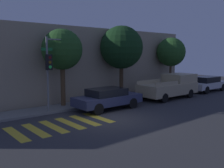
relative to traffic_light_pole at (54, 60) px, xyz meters
The scene contains 11 objects.
ground_plane 4.89m from the traffic_light_pole, 64.25° to the right, with size 60.00×60.00×0.00m, color #333335.
sidewalk 3.57m from the traffic_light_pole, 25.48° to the left, with size 26.00×1.88×0.14m, color slate.
building_row 5.38m from the traffic_light_pole, 72.39° to the left, with size 26.00×6.00×5.50m, color gray.
crosswalk 4.17m from the traffic_light_pole, 110.53° to the right, with size 4.96×2.60×0.00m.
traffic_light_pole is the anchor object (origin of this frame).
sedan_near_corner 4.08m from the traffic_light_pole, 22.63° to the right, with size 4.48×1.84×1.35m.
pickup_truck 9.85m from the traffic_light_pole, ahead, with size 5.27×2.11×1.88m.
sedan_middle 15.25m from the traffic_light_pole, ahead, with size 4.69×1.80×1.41m.
tree_near_corner 1.67m from the traffic_light_pole, 42.95° to the left, with size 2.64×2.64×5.13m.
tree_midblock 6.42m from the traffic_light_pole, ahead, with size 3.33×3.33×5.69m.
tree_far_end 12.55m from the traffic_light_pole, ahead, with size 2.68×2.68×5.04m.
Camera 1 is at (-8.38, -10.12, 3.52)m, focal length 40.00 mm.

